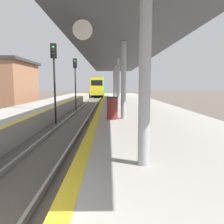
{
  "coord_description": "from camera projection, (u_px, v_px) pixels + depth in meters",
  "views": [
    {
      "loc": [
        2.23,
        -1.83,
        2.47
      ],
      "look_at": [
        2.61,
        22.79,
        -0.57
      ],
      "focal_mm": 35.0,
      "sensor_mm": 36.0,
      "label": 1
    }
  ],
  "objects": [
    {
      "name": "signal_far",
      "position": [
        75.0,
        75.0,
        21.2
      ],
      "size": [
        0.36,
        0.31,
        5.03
      ],
      "color": "black",
      "rests_on": "ground"
    },
    {
      "name": "signal_mid",
      "position": [
        54.0,
        69.0,
        13.63
      ],
      "size": [
        0.36,
        0.31,
        5.03
      ],
      "color": "black",
      "rests_on": "ground"
    },
    {
      "name": "station_canopy",
      "position": [
        118.0,
        57.0,
        15.38
      ],
      "size": [
        4.69,
        29.12,
        3.63
      ],
      "color": "#99999E",
      "rests_on": "platform_right"
    },
    {
      "name": "train",
      "position": [
        99.0,
        86.0,
        52.44
      ],
      "size": [
        2.7,
        22.96,
        4.26
      ],
      "color": "black",
      "rests_on": "ground"
    },
    {
      "name": "trash_bin",
      "position": [
        112.0,
        108.0,
        9.84
      ],
      "size": [
        0.52,
        0.52,
        1.01
      ],
      "color": "maroon",
      "rests_on": "platform_right"
    }
  ]
}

